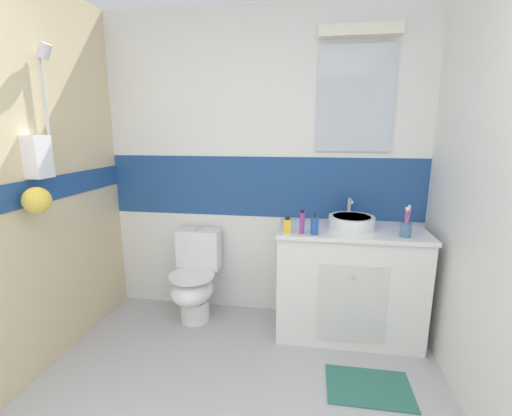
% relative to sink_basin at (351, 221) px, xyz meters
% --- Properties ---
extents(ground_plane, '(3.20, 3.48, 0.04)m').
position_rel_sink_basin_xyz_m(ground_plane, '(-0.71, -0.95, -0.92)').
color(ground_plane, '#B2B2B7').
extents(wall_back_tiled, '(3.20, 0.20, 2.50)m').
position_rel_sink_basin_xyz_m(wall_back_tiled, '(-0.69, 0.30, 0.36)').
color(wall_back_tiled, white).
rests_on(wall_back_tiled, ground_plane).
extents(vanity_cabinet, '(1.07, 0.54, 0.85)m').
position_rel_sink_basin_xyz_m(vanity_cabinet, '(0.00, -0.01, -0.47)').
color(vanity_cabinet, white).
rests_on(vanity_cabinet, ground_plane).
extents(sink_basin, '(0.34, 0.38, 0.20)m').
position_rel_sink_basin_xyz_m(sink_basin, '(0.00, 0.00, 0.00)').
color(sink_basin, white).
rests_on(sink_basin, vanity_cabinet).
extents(toilet, '(0.37, 0.50, 0.76)m').
position_rel_sink_basin_xyz_m(toilet, '(-1.23, 0.00, -0.55)').
color(toilet, white).
rests_on(toilet, ground_plane).
extents(toothbrush_cup, '(0.07, 0.07, 0.22)m').
position_rel_sink_basin_xyz_m(toothbrush_cup, '(0.34, -0.18, 0.01)').
color(toothbrush_cup, '#4C7299').
rests_on(toothbrush_cup, vanity_cabinet).
extents(soap_dispenser, '(0.05, 0.05, 0.16)m').
position_rel_sink_basin_xyz_m(soap_dispenser, '(-0.27, -0.21, 0.01)').
color(soap_dispenser, '#2659B2').
rests_on(soap_dispenser, vanity_cabinet).
extents(toothpaste_tube_upright, '(0.03, 0.03, 0.17)m').
position_rel_sink_basin_xyz_m(toothpaste_tube_upright, '(-0.36, -0.21, 0.03)').
color(toothpaste_tube_upright, '#993F99').
rests_on(toothpaste_tube_upright, vanity_cabinet).
extents(perfume_flask_small, '(0.05, 0.03, 0.12)m').
position_rel_sink_basin_xyz_m(perfume_flask_small, '(-0.46, -0.20, 0.01)').
color(perfume_flask_small, yellow).
rests_on(perfume_flask_small, vanity_cabinet).
extents(bath_mat, '(0.51, 0.35, 0.01)m').
position_rel_sink_basin_xyz_m(bath_mat, '(0.09, -0.63, -0.89)').
color(bath_mat, '#337266').
rests_on(bath_mat, ground_plane).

